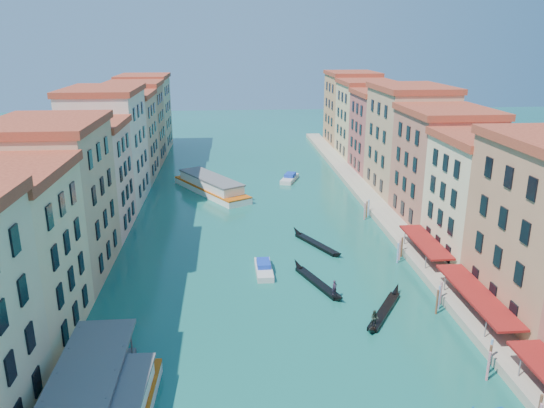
# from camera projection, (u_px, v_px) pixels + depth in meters

# --- Properties ---
(left_bank_palazzos) EXTENTS (12.80, 128.40, 21.00)m
(left_bank_palazzos) POSITION_uv_depth(u_px,v_px,m) (99.00, 158.00, 90.16)
(left_bank_palazzos) COLOR beige
(left_bank_palazzos) RESTS_ON ground
(right_bank_palazzos) EXTENTS (12.80, 128.40, 21.00)m
(right_bank_palazzos) POSITION_uv_depth(u_px,v_px,m) (419.00, 152.00, 94.93)
(right_bank_palazzos) COLOR #AF5A48
(right_bank_palazzos) RESTS_ON ground
(quay) EXTENTS (4.00, 140.00, 1.00)m
(quay) POSITION_uv_depth(u_px,v_px,m) (372.00, 202.00, 97.08)
(quay) COLOR #9C957E
(quay) RESTS_ON ground
(restaurant_awnings) EXTENTS (3.20, 44.55, 3.12)m
(restaurant_awnings) POSITION_uv_depth(u_px,v_px,m) (479.00, 297.00, 56.43)
(restaurant_awnings) COLOR maroon
(restaurant_awnings) RESTS_ON ground
(vaporetto_stop) EXTENTS (5.40, 16.40, 3.65)m
(vaporetto_stop) POSITION_uv_depth(u_px,v_px,m) (89.00, 394.00, 43.39)
(vaporetto_stop) COLOR slate
(vaporetto_stop) RESTS_ON ground
(mooring_poles_right) EXTENTS (1.44, 54.24, 3.20)m
(mooring_poles_right) POSITION_uv_depth(u_px,v_px,m) (430.00, 288.00, 62.20)
(mooring_poles_right) COLOR #4F2D1B
(mooring_poles_right) RESTS_ON ground
(mooring_poles_left) EXTENTS (0.24, 8.24, 3.20)m
(mooring_poles_left) POSITION_uv_depth(u_px,v_px,m) (58.00, 398.00, 43.23)
(mooring_poles_left) COLOR #4F2D1B
(mooring_poles_left) RESTS_ON ground
(vaporetto_far) EXTENTS (15.61, 21.64, 3.30)m
(vaporetto_far) POSITION_uv_depth(u_px,v_px,m) (211.00, 186.00, 104.21)
(vaporetto_far) COLOR white
(vaporetto_far) RESTS_ON ground
(gondola_fore) EXTENTS (5.30, 11.86, 2.47)m
(gondola_fore) POSITION_uv_depth(u_px,v_px,m) (317.00, 281.00, 65.82)
(gondola_fore) COLOR black
(gondola_fore) RESTS_ON ground
(gondola_right) EXTENTS (7.21, 10.71, 2.41)m
(gondola_right) POSITION_uv_depth(u_px,v_px,m) (384.00, 310.00, 58.77)
(gondola_right) COLOR black
(gondola_right) RESTS_ON ground
(gondola_far) EXTENTS (6.46, 11.61, 1.78)m
(gondola_far) POSITION_uv_depth(u_px,v_px,m) (315.00, 243.00, 78.27)
(gondola_far) COLOR black
(gondola_far) RESTS_ON ground
(motorboat_mid) EXTENTS (2.17, 6.64, 1.37)m
(motorboat_mid) POSITION_uv_depth(u_px,v_px,m) (264.00, 268.00, 69.28)
(motorboat_mid) COLOR silver
(motorboat_mid) RESTS_ON ground
(motorboat_far) EXTENTS (4.84, 7.82, 1.55)m
(motorboat_far) POSITION_uv_depth(u_px,v_px,m) (290.00, 178.00, 113.40)
(motorboat_far) COLOR silver
(motorboat_far) RESTS_ON ground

